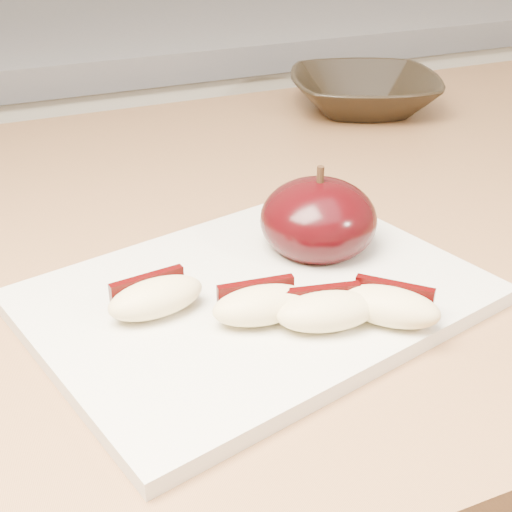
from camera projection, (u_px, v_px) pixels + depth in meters
name	position (u px, v px, depth m)	size (l,w,h in m)	color
back_cabinet	(71.00, 278.00, 1.33)	(2.40, 0.62, 0.94)	silver
cutting_board	(256.00, 297.00, 0.46)	(0.28, 0.20, 0.01)	beige
apple_half	(318.00, 220.00, 0.50)	(0.11, 0.11, 0.07)	black
apple_wedge_a	(155.00, 297.00, 0.43)	(0.06, 0.04, 0.02)	beige
apple_wedge_b	(261.00, 304.00, 0.43)	(0.06, 0.04, 0.02)	beige
apple_wedge_c	(326.00, 310.00, 0.42)	(0.07, 0.04, 0.02)	beige
apple_wedge_d	(390.00, 305.00, 0.43)	(0.06, 0.06, 0.02)	beige
bowl	(364.00, 93.00, 0.82)	(0.17, 0.17, 0.04)	black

